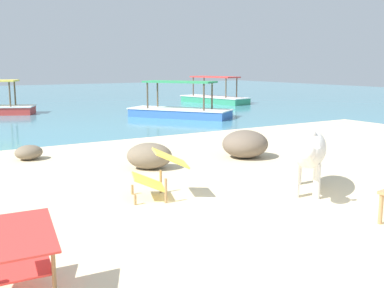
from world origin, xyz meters
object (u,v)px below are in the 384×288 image
Objects in this scene: cow at (308,149)px; deck_chair_far at (18,251)px; deck_chair_near at (159,171)px; boat_green at (214,97)px; boat_blue at (180,110)px.

cow reaches higher than deck_chair_far.
deck_chair_far is at bearing 60.15° from deck_chair_near.
boat_green is at bearing -162.99° from cow.
deck_chair_far is 0.22× the size of boat_blue.
deck_chair_far is at bearing -29.62° from cow.
boat_blue is (3.49, 9.56, -0.39)m from cow.
deck_chair_far is 19.49m from boat_green.
boat_blue is at bearing -58.15° from boat_green.
deck_chair_far is (-4.26, -1.01, -0.26)m from cow.
boat_blue is at bearing -153.04° from cow.
cow is 2.17m from deck_chair_near.
boat_green reaches higher than deck_chair_far.
cow reaches higher than deck_chair_near.
boat_blue is (7.75, 10.57, -0.13)m from deck_chair_far.
deck_chair_near and deck_chair_far have the same top height.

